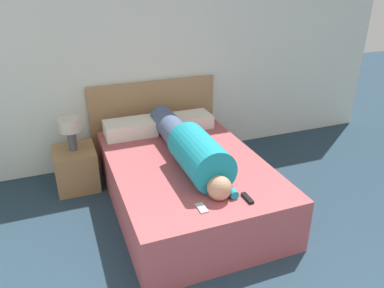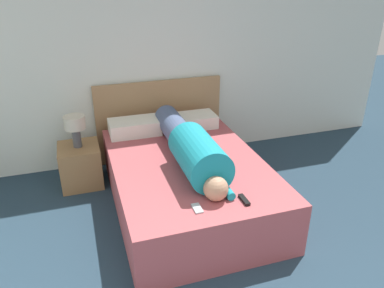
{
  "view_description": "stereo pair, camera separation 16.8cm",
  "coord_description": "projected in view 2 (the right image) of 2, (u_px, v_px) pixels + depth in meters",
  "views": [
    {
      "loc": [
        -1.09,
        -0.23,
        2.17
      ],
      "look_at": [
        -0.0,
        2.6,
        0.75
      ],
      "focal_mm": 35.0,
      "sensor_mm": 36.0,
      "label": 1
    },
    {
      "loc": [
        -0.93,
        -0.28,
        2.17
      ],
      "look_at": [
        -0.0,
        2.6,
        0.75
      ],
      "focal_mm": 35.0,
      "sensor_mm": 36.0,
      "label": 2
    }
  ],
  "objects": [
    {
      "name": "cell_phone",
      "position": [
        197.0,
        208.0,
        2.87
      ],
      "size": [
        0.06,
        0.13,
        0.01
      ],
      "color": "#B2B7BC",
      "rests_on": "bed"
    },
    {
      "name": "tv_remote",
      "position": [
        244.0,
        200.0,
        2.97
      ],
      "size": [
        0.04,
        0.15,
        0.02
      ],
      "color": "black",
      "rests_on": "bed"
    },
    {
      "name": "headboard",
      "position": [
        160.0,
        120.0,
        4.57
      ],
      "size": [
        1.53,
        0.04,
        0.98
      ],
      "color": "#A37A51",
      "rests_on": "ground_plane"
    },
    {
      "name": "table_lamp",
      "position": [
        75.0,
        125.0,
        3.88
      ],
      "size": [
        0.22,
        0.22,
        0.35
      ],
      "color": "#4C4C51",
      "rests_on": "nightstand"
    },
    {
      "name": "person_lying",
      "position": [
        191.0,
        147.0,
        3.49
      ],
      "size": [
        0.38,
        1.69,
        0.38
      ],
      "color": "tan",
      "rests_on": "bed"
    },
    {
      "name": "bed",
      "position": [
        187.0,
        183.0,
        3.69
      ],
      "size": [
        1.41,
        2.03,
        0.5
      ],
      "color": "#A84C51",
      "rests_on": "ground_plane"
    },
    {
      "name": "pillow_near_headboard",
      "position": [
        135.0,
        127.0,
        4.15
      ],
      "size": [
        0.56,
        0.32,
        0.16
      ],
      "color": "silver",
      "rests_on": "bed"
    },
    {
      "name": "pillow_second",
      "position": [
        193.0,
        121.0,
        4.34
      ],
      "size": [
        0.53,
        0.32,
        0.15
      ],
      "color": "silver",
      "rests_on": "bed"
    },
    {
      "name": "wall_back",
      "position": [
        156.0,
        52.0,
        4.29
      ],
      "size": [
        6.29,
        0.06,
        2.6
      ],
      "color": "silver",
      "rests_on": "ground_plane"
    },
    {
      "name": "nightstand",
      "position": [
        81.0,
        165.0,
        4.08
      ],
      "size": [
        0.43,
        0.45,
        0.45
      ],
      "color": "olive",
      "rests_on": "ground_plane"
    }
  ]
}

